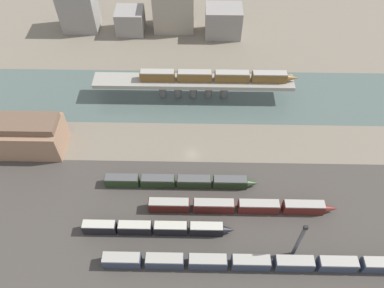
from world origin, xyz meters
TOP-DOWN VIEW (x-y plane):
  - ground_plane at (0.00, 0.00)m, footprint 400.00×400.00m
  - railbed_yard at (0.00, -24.00)m, footprint 280.00×42.00m
  - river_water at (0.00, 27.82)m, footprint 320.00×28.27m
  - bridge at (0.00, 27.82)m, footprint 71.91×7.41m
  - train_on_bridge at (8.55, 27.82)m, footprint 56.24×2.98m
  - train_yard_near at (22.78, -36.79)m, footprint 91.83×3.13m
  - train_yard_mid at (-9.28, -27.45)m, footprint 42.04×2.71m
  - train_yard_far at (14.40, -20.20)m, footprint 54.60×2.88m
  - train_yard_outer at (-3.36, -11.83)m, footprint 46.58×2.96m
  - warehouse_building at (-54.38, 2.24)m, footprint 25.67×12.28m
  - signal_tower at (27.69, -33.35)m, footprint 1.00×0.97m
  - city_block_far_left at (-50.12, 71.18)m, footprint 15.25×11.36m
  - city_block_left at (-28.07, 68.87)m, footprint 11.83×10.86m
  - city_block_center at (-9.16, 72.04)m, footprint 17.26×12.02m
  - city_block_right at (12.19, 67.40)m, footprint 15.31×11.13m

SIDE VIEW (x-z plane):
  - ground_plane at x=0.00m, z-range 0.00..0.00m
  - river_water at x=0.00m, z-range 0.00..0.01m
  - railbed_yard at x=0.00m, z-range 0.00..0.01m
  - train_yard_outer at x=-3.36m, z-range -0.04..3.67m
  - train_yard_mid at x=-9.28m, z-range -0.04..3.93m
  - train_yard_far at x=14.40m, z-range -0.04..4.12m
  - train_yard_near at x=22.78m, z-range -0.03..4.13m
  - city_block_left at x=-28.07m, z-range 0.00..10.33m
  - warehouse_building at x=-54.38m, z-range -0.31..12.34m
  - bridge at x=0.00m, z-range 2.28..9.98m
  - city_block_right at x=12.19m, z-range 0.00..12.68m
  - signal_tower at x=27.69m, z-range -0.15..15.79m
  - city_block_far_left at x=-50.12m, z-range 0.00..17.34m
  - city_block_center at x=-9.16m, z-range 0.00..18.01m
  - train_on_bridge at x=8.55m, z-range 7.67..11.46m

